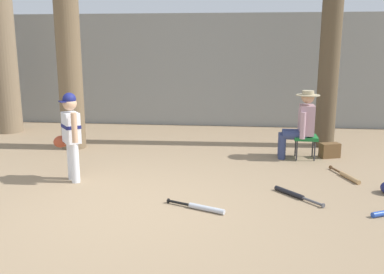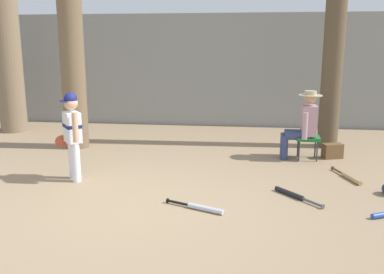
# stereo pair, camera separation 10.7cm
# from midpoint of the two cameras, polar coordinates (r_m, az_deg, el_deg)

# --- Properties ---
(ground_plane) EXTENTS (60.00, 60.00, 0.00)m
(ground_plane) POSITION_cam_midpoint_polar(r_m,az_deg,el_deg) (5.29, -9.44, -9.66)
(ground_plane) COLOR #937A5B
(concrete_back_wall) EXTENTS (18.00, 0.36, 2.69)m
(concrete_back_wall) POSITION_cam_midpoint_polar(r_m,az_deg,el_deg) (10.56, -1.34, 9.02)
(concrete_back_wall) COLOR gray
(concrete_back_wall) RESTS_ON ground
(tree_near_player) EXTENTS (0.60, 0.60, 5.39)m
(tree_near_player) POSITION_cam_midpoint_polar(r_m,az_deg,el_deg) (8.36, -16.93, 14.86)
(tree_near_player) COLOR brown
(tree_near_player) RESTS_ON ground
(tree_behind_spectator) EXTENTS (0.57, 0.57, 5.12)m
(tree_behind_spectator) POSITION_cam_midpoint_polar(r_m,az_deg,el_deg) (8.54, 17.98, 13.85)
(tree_behind_spectator) COLOR brown
(tree_behind_spectator) RESTS_ON ground
(young_ballplayer) EXTENTS (0.53, 0.49, 1.31)m
(young_ballplayer) POSITION_cam_midpoint_polar(r_m,az_deg,el_deg) (6.36, -16.57, 0.74)
(young_ballplayer) COLOR white
(young_ballplayer) RESTS_ON ground
(folding_stool) EXTENTS (0.42, 0.42, 0.41)m
(folding_stool) POSITION_cam_midpoint_polar(r_m,az_deg,el_deg) (7.63, 14.69, -0.17)
(folding_stool) COLOR #196B2D
(folding_stool) RESTS_ON ground
(seated_spectator) EXTENTS (0.67, 0.53, 1.20)m
(seated_spectator) POSITION_cam_midpoint_polar(r_m,az_deg,el_deg) (7.57, 14.06, 1.89)
(seated_spectator) COLOR navy
(seated_spectator) RESTS_ON ground
(handbag_beside_stool) EXTENTS (0.38, 0.28, 0.26)m
(handbag_beside_stool) POSITION_cam_midpoint_polar(r_m,az_deg,el_deg) (7.87, 17.73, -1.73)
(handbag_beside_stool) COLOR brown
(handbag_beside_stool) RESTS_ON ground
(tree_far_left) EXTENTS (0.90, 0.90, 5.37)m
(tree_far_left) POSITION_cam_midpoint_polar(r_m,az_deg,el_deg) (10.45, -24.70, 12.78)
(tree_far_left) COLOR #7F6B51
(tree_far_left) RESTS_ON ground
(bat_wood_tan) EXTENTS (0.30, 0.78, 0.07)m
(bat_wood_tan) POSITION_cam_midpoint_polar(r_m,az_deg,el_deg) (6.76, 19.82, -5.02)
(bat_wood_tan) COLOR tan
(bat_wood_tan) RESTS_ON ground
(bat_aluminum_silver) EXTENTS (0.75, 0.36, 0.07)m
(bat_aluminum_silver) POSITION_cam_midpoint_polar(r_m,az_deg,el_deg) (5.20, 0.77, -9.52)
(bat_aluminum_silver) COLOR #B7BCC6
(bat_aluminum_silver) RESTS_ON ground
(bat_black_composite) EXTENTS (0.57, 0.65, 0.07)m
(bat_black_composite) POSITION_cam_midpoint_polar(r_m,az_deg,el_deg) (5.79, 12.92, -7.51)
(bat_black_composite) COLOR black
(bat_black_composite) RESTS_ON ground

